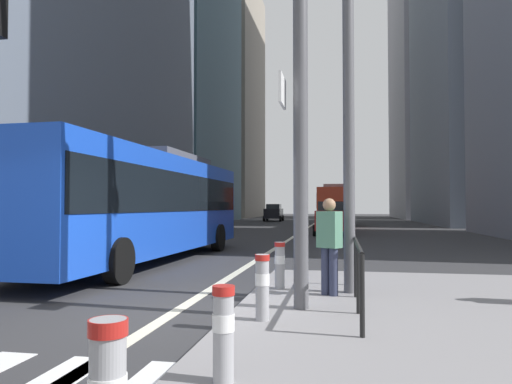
{
  "coord_description": "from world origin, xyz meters",
  "views": [
    {
      "loc": [
        2.57,
        -7.18,
        1.65
      ],
      "look_at": [
        -4.68,
        32.87,
        2.92
      ],
      "focal_mm": 33.02,
      "sensor_mm": 36.0,
      "label": 1
    }
  ],
  "objects_px": {
    "city_bus_red_receding": "(337,204)",
    "car_oncoming_mid": "(274,212)",
    "street_lamp_post": "(348,3)",
    "bollard_back": "(280,263)",
    "pedestrian_walking": "(329,242)",
    "car_receding_near": "(332,218)",
    "bollard_right": "(262,284)",
    "traffic_signal_gantry": "(185,52)",
    "city_bus_blue_oncoming": "(144,200)",
    "bollard_left": "(223,328)"
  },
  "relations": [
    {
      "from": "street_lamp_post",
      "to": "bollard_left",
      "type": "distance_m",
      "value": 6.57
    },
    {
      "from": "bollard_left",
      "to": "pedestrian_walking",
      "type": "distance_m",
      "value": 4.26
    },
    {
      "from": "car_receding_near",
      "to": "traffic_signal_gantry",
      "type": "xyz_separation_m",
      "value": [
        -1.87,
        -21.03,
        3.09
      ]
    },
    {
      "from": "city_bus_red_receding",
      "to": "bollard_right",
      "type": "bearing_deg",
      "value": -91.13
    },
    {
      "from": "car_receding_near",
      "to": "city_bus_red_receding",
      "type": "bearing_deg",
      "value": 89.18
    },
    {
      "from": "city_bus_red_receding",
      "to": "car_oncoming_mid",
      "type": "bearing_deg",
      "value": 119.68
    },
    {
      "from": "car_receding_near",
      "to": "traffic_signal_gantry",
      "type": "relative_size",
      "value": 0.73
    },
    {
      "from": "traffic_signal_gantry",
      "to": "street_lamp_post",
      "type": "relative_size",
      "value": 0.75
    },
    {
      "from": "street_lamp_post",
      "to": "bollard_right",
      "type": "xyz_separation_m",
      "value": [
        -1.17,
        -2.25,
        -4.65
      ]
    },
    {
      "from": "traffic_signal_gantry",
      "to": "bollard_right",
      "type": "distance_m",
      "value": 3.79
    },
    {
      "from": "bollard_right",
      "to": "bollard_back",
      "type": "relative_size",
      "value": 1.03
    },
    {
      "from": "pedestrian_walking",
      "to": "car_oncoming_mid",
      "type": "bearing_deg",
      "value": 99.3
    },
    {
      "from": "car_oncoming_mid",
      "to": "bollard_back",
      "type": "xyz_separation_m",
      "value": [
        6.4,
        -44.15,
        -0.37
      ]
    },
    {
      "from": "car_oncoming_mid",
      "to": "street_lamp_post",
      "type": "distance_m",
      "value": 45.22
    },
    {
      "from": "bollard_back",
      "to": "car_oncoming_mid",
      "type": "bearing_deg",
      "value": 98.25
    },
    {
      "from": "city_bus_red_receding",
      "to": "pedestrian_walking",
      "type": "relative_size",
      "value": 6.91
    },
    {
      "from": "city_bus_blue_oncoming",
      "to": "car_oncoming_mid",
      "type": "bearing_deg",
      "value": 92.51
    },
    {
      "from": "city_bus_red_receding",
      "to": "traffic_signal_gantry",
      "type": "xyz_separation_m",
      "value": [
        -2.04,
        -33.26,
        2.24
      ]
    },
    {
      "from": "city_bus_red_receding",
      "to": "pedestrian_walking",
      "type": "distance_m",
      "value": 32.12
    },
    {
      "from": "bollard_left",
      "to": "street_lamp_post",
      "type": "bearing_deg",
      "value": 75.73
    },
    {
      "from": "car_oncoming_mid",
      "to": "bollard_right",
      "type": "bearing_deg",
      "value": -82.08
    },
    {
      "from": "city_bus_red_receding",
      "to": "traffic_signal_gantry",
      "type": "distance_m",
      "value": 33.39
    },
    {
      "from": "city_bus_blue_oncoming",
      "to": "traffic_signal_gantry",
      "type": "relative_size",
      "value": 1.98
    },
    {
      "from": "street_lamp_post",
      "to": "bollard_back",
      "type": "height_order",
      "value": "street_lamp_post"
    },
    {
      "from": "bollard_right",
      "to": "city_bus_red_receding",
      "type": "bearing_deg",
      "value": 88.87
    },
    {
      "from": "city_bus_red_receding",
      "to": "pedestrian_walking",
      "type": "xyz_separation_m",
      "value": [
        0.16,
        -32.11,
        -0.78
      ]
    },
    {
      "from": "car_oncoming_mid",
      "to": "bollard_back",
      "type": "relative_size",
      "value": 5.0
    },
    {
      "from": "car_receding_near",
      "to": "bollard_left",
      "type": "xyz_separation_m",
      "value": [
        -0.46,
        -24.05,
        -0.38
      ]
    },
    {
      "from": "bollard_back",
      "to": "pedestrian_walking",
      "type": "distance_m",
      "value": 1.14
    },
    {
      "from": "car_receding_near",
      "to": "bollard_left",
      "type": "distance_m",
      "value": 24.06
    },
    {
      "from": "bollard_back",
      "to": "bollard_right",
      "type": "bearing_deg",
      "value": -88.02
    },
    {
      "from": "city_bus_blue_oncoming",
      "to": "bollard_back",
      "type": "relative_size",
      "value": 14.07
    },
    {
      "from": "traffic_signal_gantry",
      "to": "bollard_back",
      "type": "bearing_deg",
      "value": 52.36
    },
    {
      "from": "street_lamp_post",
      "to": "bollard_back",
      "type": "bearing_deg",
      "value": 170.7
    },
    {
      "from": "bollard_left",
      "to": "traffic_signal_gantry",
      "type": "bearing_deg",
      "value": 114.88
    },
    {
      "from": "city_bus_red_receding",
      "to": "car_receding_near",
      "type": "relative_size",
      "value": 2.58
    },
    {
      "from": "bollard_left",
      "to": "car_oncoming_mid",
      "type": "bearing_deg",
      "value": 97.6
    },
    {
      "from": "pedestrian_walking",
      "to": "city_bus_red_receding",
      "type": "bearing_deg",
      "value": 90.28
    },
    {
      "from": "street_lamp_post",
      "to": "bollard_left",
      "type": "relative_size",
      "value": 9.73
    },
    {
      "from": "car_receding_near",
      "to": "bollard_left",
      "type": "relative_size",
      "value": 5.34
    },
    {
      "from": "traffic_signal_gantry",
      "to": "city_bus_red_receding",
      "type": "bearing_deg",
      "value": 86.49
    },
    {
      "from": "traffic_signal_gantry",
      "to": "bollard_right",
      "type": "bearing_deg",
      "value": -30.24
    },
    {
      "from": "city_bus_red_receding",
      "to": "car_receding_near",
      "type": "distance_m",
      "value": 12.26
    },
    {
      "from": "bollard_back",
      "to": "city_bus_red_receding",
      "type": "bearing_deg",
      "value": 88.62
    },
    {
      "from": "street_lamp_post",
      "to": "bollard_right",
      "type": "bearing_deg",
      "value": -117.51
    },
    {
      "from": "street_lamp_post",
      "to": "traffic_signal_gantry",
      "type": "bearing_deg",
      "value": -150.18
    },
    {
      "from": "car_oncoming_mid",
      "to": "bollard_back",
      "type": "bearing_deg",
      "value": -81.75
    },
    {
      "from": "street_lamp_post",
      "to": "bollard_left",
      "type": "height_order",
      "value": "street_lamp_post"
    },
    {
      "from": "traffic_signal_gantry",
      "to": "city_bus_blue_oncoming",
      "type": "bearing_deg",
      "value": 118.49
    },
    {
      "from": "car_oncoming_mid",
      "to": "street_lamp_post",
      "type": "height_order",
      "value": "street_lamp_post"
    }
  ]
}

